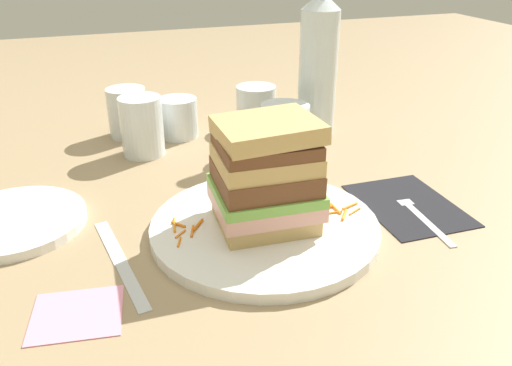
{
  "coord_description": "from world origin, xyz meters",
  "views": [
    {
      "loc": [
        -0.18,
        -0.53,
        0.35
      ],
      "look_at": [
        0.02,
        0.03,
        0.05
      ],
      "focal_mm": 36.57,
      "sensor_mm": 36.0,
      "label": 1
    }
  ],
  "objects_px": {
    "empty_tumbler_1": "(178,118)",
    "empty_tumbler_3": "(128,112)",
    "juice_glass": "(285,130)",
    "empty_tumbler_2": "(256,107)",
    "side_plate": "(13,222)",
    "knife": "(122,264)",
    "empty_tumbler_0": "(142,126)",
    "water_bottle": "(318,64)",
    "fork": "(417,210)",
    "napkin_dark": "(408,205)",
    "napkin_pink": "(77,314)",
    "sandwich": "(265,174)",
    "main_plate": "(264,226)"
  },
  "relations": [
    {
      "from": "main_plate",
      "to": "napkin_pink",
      "type": "relative_size",
      "value": 3.25
    },
    {
      "from": "napkin_dark",
      "to": "fork",
      "type": "bearing_deg",
      "value": -95.04
    },
    {
      "from": "empty_tumbler_3",
      "to": "empty_tumbler_2",
      "type": "bearing_deg",
      "value": -7.91
    },
    {
      "from": "fork",
      "to": "knife",
      "type": "bearing_deg",
      "value": 178.55
    },
    {
      "from": "empty_tumbler_1",
      "to": "juice_glass",
      "type": "bearing_deg",
      "value": -39.01
    },
    {
      "from": "empty_tumbler_1",
      "to": "empty_tumbler_3",
      "type": "relative_size",
      "value": 0.8
    },
    {
      "from": "water_bottle",
      "to": "napkin_pink",
      "type": "bearing_deg",
      "value": -138.86
    },
    {
      "from": "napkin_dark",
      "to": "side_plate",
      "type": "xyz_separation_m",
      "value": [
        -0.51,
        0.12,
        0.0
      ]
    },
    {
      "from": "juice_glass",
      "to": "empty_tumbler_1",
      "type": "bearing_deg",
      "value": 140.99
    },
    {
      "from": "napkin_dark",
      "to": "water_bottle",
      "type": "distance_m",
      "value": 0.33
    },
    {
      "from": "knife",
      "to": "water_bottle",
      "type": "relative_size",
      "value": 0.67
    },
    {
      "from": "knife",
      "to": "napkin_pink",
      "type": "xyz_separation_m",
      "value": [
        -0.05,
        -0.07,
        -0.0
      ]
    },
    {
      "from": "empty_tumbler_0",
      "to": "fork",
      "type": "bearing_deg",
      "value": -46.37
    },
    {
      "from": "water_bottle",
      "to": "napkin_dark",
      "type": "bearing_deg",
      "value": -89.77
    },
    {
      "from": "main_plate",
      "to": "knife",
      "type": "relative_size",
      "value": 1.44
    },
    {
      "from": "sandwich",
      "to": "empty_tumbler_2",
      "type": "distance_m",
      "value": 0.39
    },
    {
      "from": "sandwich",
      "to": "empty_tumbler_3",
      "type": "xyz_separation_m",
      "value": [
        -0.12,
        0.4,
        -0.04
      ]
    },
    {
      "from": "knife",
      "to": "juice_glass",
      "type": "height_order",
      "value": "juice_glass"
    },
    {
      "from": "knife",
      "to": "empty_tumbler_2",
      "type": "xyz_separation_m",
      "value": [
        0.3,
        0.39,
        0.04
      ]
    },
    {
      "from": "empty_tumbler_3",
      "to": "side_plate",
      "type": "bearing_deg",
      "value": -122.9
    },
    {
      "from": "juice_glass",
      "to": "fork",
      "type": "bearing_deg",
      "value": -72.44
    },
    {
      "from": "fork",
      "to": "empty_tumbler_2",
      "type": "distance_m",
      "value": 0.41
    },
    {
      "from": "sandwich",
      "to": "empty_tumbler_1",
      "type": "xyz_separation_m",
      "value": [
        -0.03,
        0.37,
        -0.04
      ]
    },
    {
      "from": "juice_glass",
      "to": "empty_tumbler_2",
      "type": "relative_size",
      "value": 1.04
    },
    {
      "from": "juice_glass",
      "to": "empty_tumbler_1",
      "type": "xyz_separation_m",
      "value": [
        -0.16,
        0.13,
        -0.0
      ]
    },
    {
      "from": "napkin_dark",
      "to": "empty_tumbler_1",
      "type": "bearing_deg",
      "value": 123.23
    },
    {
      "from": "juice_glass",
      "to": "empty_tumbler_2",
      "type": "distance_m",
      "value": 0.13
    },
    {
      "from": "juice_glass",
      "to": "napkin_pink",
      "type": "xyz_separation_m",
      "value": [
        -0.36,
        -0.33,
        -0.04
      ]
    },
    {
      "from": "knife",
      "to": "water_bottle",
      "type": "xyz_separation_m",
      "value": [
        0.39,
        0.32,
        0.13
      ]
    },
    {
      "from": "juice_glass",
      "to": "empty_tumbler_2",
      "type": "bearing_deg",
      "value": 92.89
    },
    {
      "from": "main_plate",
      "to": "empty_tumbler_3",
      "type": "height_order",
      "value": "empty_tumbler_3"
    },
    {
      "from": "fork",
      "to": "empty_tumbler_0",
      "type": "distance_m",
      "value": 0.46
    },
    {
      "from": "empty_tumbler_3",
      "to": "napkin_pink",
      "type": "xyz_separation_m",
      "value": [
        -0.11,
        -0.49,
        -0.04
      ]
    },
    {
      "from": "fork",
      "to": "sandwich",
      "type": "bearing_deg",
      "value": 173.04
    },
    {
      "from": "empty_tumbler_0",
      "to": "napkin_pink",
      "type": "height_order",
      "value": "empty_tumbler_0"
    },
    {
      "from": "empty_tumbler_2",
      "to": "napkin_pink",
      "type": "xyz_separation_m",
      "value": [
        -0.35,
        -0.46,
        -0.04
      ]
    },
    {
      "from": "napkin_pink",
      "to": "empty_tumbler_1",
      "type": "bearing_deg",
      "value": 66.35
    },
    {
      "from": "empty_tumbler_1",
      "to": "side_plate",
      "type": "distance_m",
      "value": 0.37
    },
    {
      "from": "juice_glass",
      "to": "empty_tumbler_1",
      "type": "height_order",
      "value": "juice_glass"
    },
    {
      "from": "knife",
      "to": "empty_tumbler_0",
      "type": "distance_m",
      "value": 0.33
    },
    {
      "from": "juice_glass",
      "to": "side_plate",
      "type": "xyz_separation_m",
      "value": [
        -0.43,
        -0.12,
        -0.03
      ]
    },
    {
      "from": "sandwich",
      "to": "water_bottle",
      "type": "relative_size",
      "value": 0.46
    },
    {
      "from": "empty_tumbler_2",
      "to": "side_plate",
      "type": "bearing_deg",
      "value": -149.22
    },
    {
      "from": "knife",
      "to": "empty_tumbler_0",
      "type": "xyz_separation_m",
      "value": [
        0.07,
        0.32,
        0.05
      ]
    },
    {
      "from": "empty_tumbler_0",
      "to": "empty_tumbler_1",
      "type": "distance_m",
      "value": 0.1
    },
    {
      "from": "empty_tumbler_1",
      "to": "napkin_pink",
      "type": "height_order",
      "value": "empty_tumbler_1"
    },
    {
      "from": "empty_tumbler_0",
      "to": "napkin_pink",
      "type": "xyz_separation_m",
      "value": [
        -0.13,
        -0.39,
        -0.05
      ]
    },
    {
      "from": "fork",
      "to": "empty_tumbler_2",
      "type": "xyz_separation_m",
      "value": [
        -0.09,
        0.4,
        0.04
      ]
    },
    {
      "from": "juice_glass",
      "to": "side_plate",
      "type": "distance_m",
      "value": 0.45
    },
    {
      "from": "napkin_pink",
      "to": "main_plate",
      "type": "bearing_deg",
      "value": 20.9
    }
  ]
}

